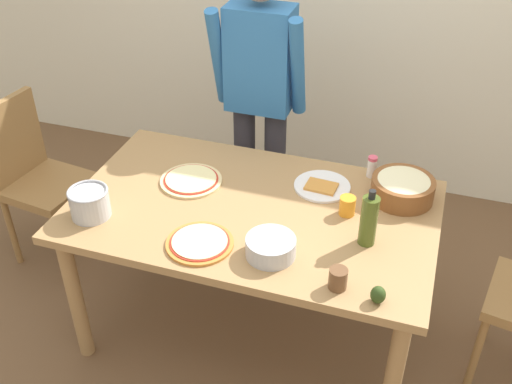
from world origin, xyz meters
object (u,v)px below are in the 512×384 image
Objects in this scene: dining_table at (253,224)px; mixing_bowl_steel at (271,247)px; chair_wooden_left at (35,173)px; olive_oil_bottle at (369,220)px; plate_with_slice at (322,186)px; avocado at (378,295)px; cup_orange at (347,206)px; salt_shaker at (372,167)px; pizza_cooked_on_tray at (200,243)px; person_cook at (260,92)px; pizza_raw_on_board at (191,180)px; steel_pot at (90,203)px; cup_small_brown at (338,279)px; popcorn_bowl at (403,187)px.

mixing_bowl_steel reaches higher than dining_table.
dining_table is 1.68× the size of chair_wooden_left.
plate_with_slice is at bearing 128.41° from olive_oil_bottle.
dining_table is 0.74m from avocado.
plate_with_slice is at bearing 132.30° from cup_orange.
pizza_cooked_on_tray is at bearing -128.59° from salt_shaker.
person_cook is 23.14× the size of avocado.
salt_shaker reaches higher than pizza_cooked_on_tray.
olive_oil_bottle is at bearing -12.22° from pizza_raw_on_board.
steel_pot is at bearing -170.79° from olive_oil_bottle.
olive_oil_bottle is 0.31m from cup_small_brown.
cup_orange reaches higher than pizza_raw_on_board.
pizza_raw_on_board is 1.45× the size of mixing_bowl_steel.
mixing_bowl_steel reaches higher than pizza_cooked_on_tray.
pizza_cooked_on_tray is 1.60× the size of steel_pot.
plate_with_slice is 1.30× the size of mixing_bowl_steel.
person_cook reaches higher than pizza_cooked_on_tray.
cup_orange is 0.53m from avocado.
salt_shaker is at bearing 6.47° from chair_wooden_left.
chair_wooden_left is at bearing 162.30° from avocado.
avocado is at bearing -7.55° from pizza_cooked_on_tray.
cup_orange is 0.80× the size of salt_shaker.
pizza_raw_on_board is 0.74m from cup_orange.
cup_orange and cup_small_brown have the same top height.
popcorn_bowl is 0.28m from cup_orange.
olive_oil_bottle is 2.42× the size of salt_shaker.
cup_small_brown is 0.80× the size of salt_shaker.
chair_wooden_left is at bearing -178.78° from plate_with_slice.
pizza_raw_on_board reaches higher than dining_table.
plate_with_slice is 3.06× the size of cup_small_brown.
person_cook is 19.06× the size of cup_small_brown.
person_cook reaches higher than salt_shaker.
popcorn_bowl is at bearing 1.87° from chair_wooden_left.
person_cook is at bearing 79.22° from pizza_raw_on_board.
chair_wooden_left reaches higher than dining_table.
person_cook reaches higher than dining_table.
mixing_bowl_steel is 0.40m from olive_oil_bottle.
salt_shaker is at bearing 21.52° from pizza_raw_on_board.
chair_wooden_left is at bearing 156.56° from pizza_cooked_on_tray.
salt_shaker is at bearing 51.41° from pizza_cooked_on_tray.
chair_wooden_left is 3.28× the size of pizza_raw_on_board.
plate_with_slice is 3.71× the size of avocado.
person_cook is 5.59× the size of pizza_raw_on_board.
pizza_raw_on_board is 1.11× the size of plate_with_slice.
avocado is (0.95, -0.51, 0.03)m from pizza_raw_on_board.
mixing_bowl_steel is (0.29, 0.03, 0.03)m from pizza_cooked_on_tray.
cup_small_brown reaches higher than pizza_cooked_on_tray.
pizza_cooked_on_tray is 2.61× the size of salt_shaker.
person_cook is 1.11m from mixing_bowl_steel.
steel_pot is at bearing -129.41° from pizza_raw_on_board.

